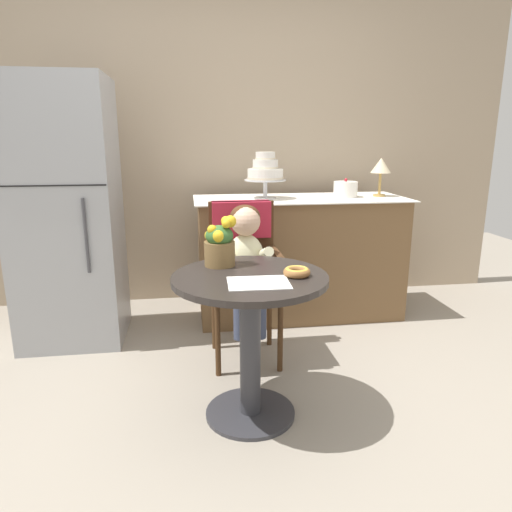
{
  "coord_description": "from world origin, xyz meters",
  "views": [
    {
      "loc": [
        -0.27,
        -2.01,
        1.33
      ],
      "look_at": [
        0.05,
        0.15,
        0.77
      ],
      "focal_mm": 32.47,
      "sensor_mm": 36.0,
      "label": 1
    }
  ],
  "objects_px": {
    "seated_child": "(246,255)",
    "donut_front": "(297,271)",
    "cafe_table": "(250,318)",
    "round_layer_cake": "(345,189)",
    "tiered_cake_stand": "(265,171)",
    "wicker_chair": "(243,255)",
    "refrigerator": "(67,214)",
    "table_lamp": "(381,167)",
    "flower_vase": "(220,243)"
  },
  "relations": [
    {
      "from": "cafe_table",
      "to": "round_layer_cake",
      "type": "relative_size",
      "value": 4.08
    },
    {
      "from": "table_lamp",
      "to": "seated_child",
      "type": "bearing_deg",
      "value": -145.04
    },
    {
      "from": "seated_child",
      "to": "round_layer_cake",
      "type": "height_order",
      "value": "round_layer_cake"
    },
    {
      "from": "cafe_table",
      "to": "donut_front",
      "type": "height_order",
      "value": "donut_front"
    },
    {
      "from": "wicker_chair",
      "to": "table_lamp",
      "type": "bearing_deg",
      "value": 33.89
    },
    {
      "from": "cafe_table",
      "to": "table_lamp",
      "type": "xyz_separation_m",
      "value": [
        1.16,
        1.31,
        0.61
      ]
    },
    {
      "from": "wicker_chair",
      "to": "donut_front",
      "type": "bearing_deg",
      "value": -73.15
    },
    {
      "from": "donut_front",
      "to": "table_lamp",
      "type": "height_order",
      "value": "table_lamp"
    },
    {
      "from": "donut_front",
      "to": "tiered_cake_stand",
      "type": "distance_m",
      "value": 1.39
    },
    {
      "from": "seated_child",
      "to": "donut_front",
      "type": "distance_m",
      "value": 0.61
    },
    {
      "from": "wicker_chair",
      "to": "table_lamp",
      "type": "height_order",
      "value": "table_lamp"
    },
    {
      "from": "round_layer_cake",
      "to": "refrigerator",
      "type": "distance_m",
      "value": 1.96
    },
    {
      "from": "round_layer_cake",
      "to": "seated_child",
      "type": "bearing_deg",
      "value": -137.43
    },
    {
      "from": "flower_vase",
      "to": "tiered_cake_stand",
      "type": "bearing_deg",
      "value": 69.87
    },
    {
      "from": "flower_vase",
      "to": "table_lamp",
      "type": "bearing_deg",
      "value": 41.29
    },
    {
      "from": "wicker_chair",
      "to": "tiered_cake_stand",
      "type": "distance_m",
      "value": 0.8
    },
    {
      "from": "table_lamp",
      "to": "cafe_table",
      "type": "bearing_deg",
      "value": -131.48
    },
    {
      "from": "wicker_chair",
      "to": "seated_child",
      "type": "xyz_separation_m",
      "value": [
        0.0,
        -0.16,
        0.04
      ]
    },
    {
      "from": "cafe_table",
      "to": "wicker_chair",
      "type": "relative_size",
      "value": 0.75
    },
    {
      "from": "tiered_cake_stand",
      "to": "refrigerator",
      "type": "xyz_separation_m",
      "value": [
        -1.34,
        -0.2,
        -0.25
      ]
    },
    {
      "from": "round_layer_cake",
      "to": "cafe_table",
      "type": "bearing_deg",
      "value": -124.28
    },
    {
      "from": "wicker_chair",
      "to": "table_lamp",
      "type": "xyz_separation_m",
      "value": [
        1.11,
        0.62,
        0.48
      ]
    },
    {
      "from": "donut_front",
      "to": "flower_vase",
      "type": "xyz_separation_m",
      "value": [
        -0.33,
        0.23,
        0.09
      ]
    },
    {
      "from": "cafe_table",
      "to": "flower_vase",
      "type": "bearing_deg",
      "value": 123.79
    },
    {
      "from": "cafe_table",
      "to": "table_lamp",
      "type": "relative_size",
      "value": 2.53
    },
    {
      "from": "donut_front",
      "to": "seated_child",
      "type": "bearing_deg",
      "value": 105.28
    },
    {
      "from": "flower_vase",
      "to": "tiered_cake_stand",
      "type": "xyz_separation_m",
      "value": [
        0.41,
        1.12,
        0.26
      ]
    },
    {
      "from": "cafe_table",
      "to": "wicker_chair",
      "type": "distance_m",
      "value": 0.7
    },
    {
      "from": "donut_front",
      "to": "cafe_table",
      "type": "bearing_deg",
      "value": 167.62
    },
    {
      "from": "cafe_table",
      "to": "donut_front",
      "type": "relative_size",
      "value": 5.83
    },
    {
      "from": "cafe_table",
      "to": "wicker_chair",
      "type": "height_order",
      "value": "wicker_chair"
    },
    {
      "from": "round_layer_cake",
      "to": "refrigerator",
      "type": "bearing_deg",
      "value": -173.89
    },
    {
      "from": "tiered_cake_stand",
      "to": "refrigerator",
      "type": "bearing_deg",
      "value": -171.48
    },
    {
      "from": "tiered_cake_stand",
      "to": "round_layer_cake",
      "type": "distance_m",
      "value": 0.62
    },
    {
      "from": "round_layer_cake",
      "to": "refrigerator",
      "type": "height_order",
      "value": "refrigerator"
    },
    {
      "from": "refrigerator",
      "to": "flower_vase",
      "type": "bearing_deg",
      "value": -44.66
    },
    {
      "from": "tiered_cake_stand",
      "to": "refrigerator",
      "type": "height_order",
      "value": "refrigerator"
    },
    {
      "from": "table_lamp",
      "to": "round_layer_cake",
      "type": "bearing_deg",
      "value": -179.61
    },
    {
      "from": "wicker_chair",
      "to": "donut_front",
      "type": "distance_m",
      "value": 0.76
    },
    {
      "from": "donut_front",
      "to": "flower_vase",
      "type": "bearing_deg",
      "value": 145.27
    },
    {
      "from": "wicker_chair",
      "to": "refrigerator",
      "type": "distance_m",
      "value": 1.19
    },
    {
      "from": "round_layer_cake",
      "to": "table_lamp",
      "type": "xyz_separation_m",
      "value": [
        0.27,
        0.0,
        0.16
      ]
    },
    {
      "from": "refrigerator",
      "to": "donut_front",
      "type": "bearing_deg",
      "value": -42.31
    },
    {
      "from": "tiered_cake_stand",
      "to": "table_lamp",
      "type": "height_order",
      "value": "tiered_cake_stand"
    },
    {
      "from": "cafe_table",
      "to": "tiered_cake_stand",
      "type": "relative_size",
      "value": 2.17
    },
    {
      "from": "flower_vase",
      "to": "tiered_cake_stand",
      "type": "height_order",
      "value": "tiered_cake_stand"
    },
    {
      "from": "refrigerator",
      "to": "seated_child",
      "type": "bearing_deg",
      "value": -27.19
    },
    {
      "from": "donut_front",
      "to": "refrigerator",
      "type": "distance_m",
      "value": 1.71
    },
    {
      "from": "flower_vase",
      "to": "tiered_cake_stand",
      "type": "relative_size",
      "value": 0.75
    },
    {
      "from": "cafe_table",
      "to": "round_layer_cake",
      "type": "distance_m",
      "value": 1.65
    }
  ]
}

